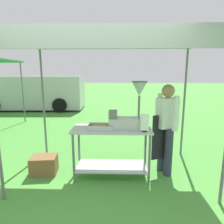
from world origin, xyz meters
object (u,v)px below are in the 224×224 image
at_px(stall_canopy, 112,44).
at_px(van_silver, 33,92).
at_px(donut_tray, 101,127).
at_px(menu_sign, 145,124).
at_px(donut_fryer, 129,112).
at_px(vendor, 166,125).
at_px(supply_crate, 44,165).
at_px(donut_cart, 112,143).

distance_m(stall_canopy, van_silver, 8.01).
distance_m(donut_tray, menu_sign, 0.73).
xyz_separation_m(donut_fryer, vendor, (0.67, 0.15, -0.25)).
height_order(donut_tray, vendor, vendor).
height_order(stall_canopy, menu_sign, stall_canopy).
bearing_deg(supply_crate, donut_fryer, -2.68).
height_order(stall_canopy, van_silver, stall_canopy).
relative_size(donut_tray, menu_sign, 1.45).
relative_size(stall_canopy, supply_crate, 6.72).
xyz_separation_m(donut_cart, donut_tray, (-0.18, -0.05, 0.29)).
xyz_separation_m(vendor, van_silver, (-5.23, 6.58, -0.03)).
bearing_deg(vendor, donut_cart, -171.47).
bearing_deg(donut_fryer, vendor, 12.38).
bearing_deg(menu_sign, donut_tray, 167.59).
height_order(donut_fryer, menu_sign, donut_fryer).
bearing_deg(vendor, van_silver, 128.43).
relative_size(donut_tray, vendor, 0.26).
xyz_separation_m(donut_cart, vendor, (0.95, 0.14, 0.29)).
bearing_deg(vendor, supply_crate, -178.01).
relative_size(donut_cart, supply_crate, 2.74).
distance_m(donut_cart, supply_crate, 1.32).
height_order(donut_cart, supply_crate, donut_cart).
bearing_deg(menu_sign, stall_canopy, 150.34).
xyz_separation_m(stall_canopy, van_silver, (-4.27, 6.63, -1.38)).
bearing_deg(supply_crate, van_silver, 114.52).
xyz_separation_m(stall_canopy, menu_sign, (0.53, -0.30, -1.26)).
bearing_deg(donut_cart, menu_sign, -20.88).
bearing_deg(donut_cart, donut_fryer, -0.84).
distance_m(donut_fryer, vendor, 0.73).
height_order(menu_sign, vendor, vendor).
xyz_separation_m(donut_fryer, van_silver, (-4.56, 6.73, -0.28)).
height_order(stall_canopy, donut_fryer, stall_canopy).
bearing_deg(van_silver, supply_crate, -65.48).
bearing_deg(van_silver, donut_fryer, -55.91).
bearing_deg(van_silver, menu_sign, -55.29).
height_order(supply_crate, van_silver, van_silver).
height_order(donut_fryer, vendor, donut_fryer).
xyz_separation_m(stall_canopy, donut_cart, (0.00, -0.10, -1.64)).
distance_m(supply_crate, van_silver, 7.36).
distance_m(stall_canopy, donut_tray, 1.38).
height_order(donut_cart, menu_sign, menu_sign).
bearing_deg(stall_canopy, menu_sign, -29.66).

